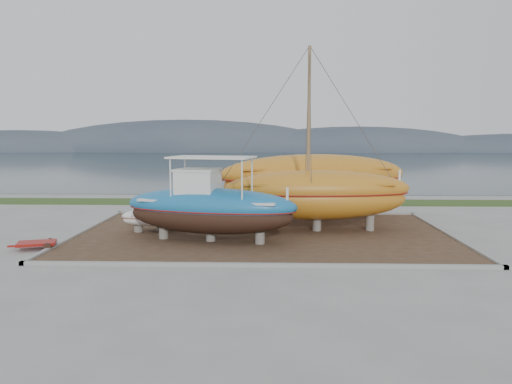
# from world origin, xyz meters

# --- Properties ---
(ground) EXTENTS (140.00, 140.00, 0.00)m
(ground) POSITION_xyz_m (0.00, 0.00, 0.00)
(ground) COLOR gray
(ground) RESTS_ON ground
(dirt_patch) EXTENTS (18.00, 12.00, 0.06)m
(dirt_patch) POSITION_xyz_m (0.00, 4.00, 0.03)
(dirt_patch) COLOR #422D1E
(dirt_patch) RESTS_ON ground
(curb_frame) EXTENTS (18.60, 12.60, 0.15)m
(curb_frame) POSITION_xyz_m (0.00, 4.00, 0.07)
(curb_frame) COLOR gray
(curb_frame) RESTS_ON ground
(grass_strip) EXTENTS (44.00, 3.00, 0.08)m
(grass_strip) POSITION_xyz_m (0.00, 15.50, 0.04)
(grass_strip) COLOR #284219
(grass_strip) RESTS_ON ground
(sea) EXTENTS (260.00, 100.00, 0.04)m
(sea) POSITION_xyz_m (0.00, 70.00, 0.00)
(sea) COLOR #17292E
(sea) RESTS_ON ground
(mountain_ridge) EXTENTS (200.00, 36.00, 20.00)m
(mountain_ridge) POSITION_xyz_m (0.00, 125.00, 0.00)
(mountain_ridge) COLOR #333D49
(mountain_ridge) RESTS_ON ground
(blue_caique) EXTENTS (8.46, 4.16, 3.91)m
(blue_caique) POSITION_xyz_m (-2.39, 2.16, 2.01)
(blue_caique) COLOR #1A69A3
(blue_caique) RESTS_ON dirt_patch
(white_dinghy) EXTENTS (4.14, 2.75, 1.17)m
(white_dinghy) POSITION_xyz_m (-5.26, 4.59, 0.64)
(white_dinghy) COLOR silver
(white_dinghy) RESTS_ON dirt_patch
(orange_sailboat) EXTENTS (9.57, 3.29, 9.23)m
(orange_sailboat) POSITION_xyz_m (2.74, 4.78, 4.67)
(orange_sailboat) COLOR #B7721C
(orange_sailboat) RESTS_ON dirt_patch
(orange_bare_hull) EXTENTS (11.56, 5.56, 3.64)m
(orange_bare_hull) POSITION_xyz_m (2.90, 8.78, 1.88)
(orange_bare_hull) COLOR #B7721C
(orange_bare_hull) RESTS_ON dirt_patch
(red_trailer) EXTENTS (2.58, 1.82, 0.33)m
(red_trailer) POSITION_xyz_m (-9.78, 0.51, 0.17)
(red_trailer) COLOR maroon
(red_trailer) RESTS_ON ground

